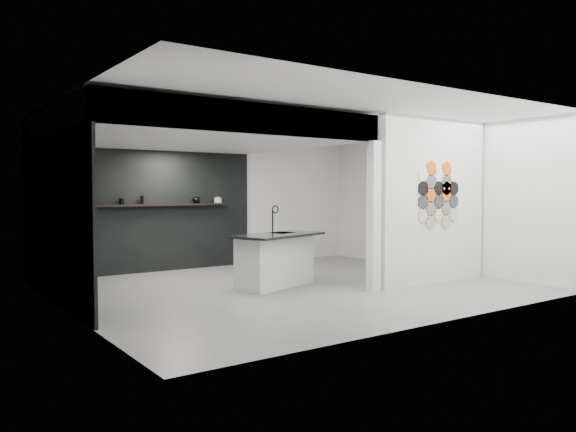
# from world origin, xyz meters

# --- Properties ---
(floor) EXTENTS (7.00, 6.00, 0.01)m
(floor) POSITION_xyz_m (0.00, 0.00, -0.01)
(floor) COLOR slate
(partition_panel) EXTENTS (2.45, 0.15, 2.80)m
(partition_panel) POSITION_xyz_m (2.23, -1.00, 1.40)
(partition_panel) COLOR silver
(partition_panel) RESTS_ON floor
(bay_clad_back) EXTENTS (4.40, 0.04, 2.35)m
(bay_clad_back) POSITION_xyz_m (-1.30, 2.97, 1.18)
(bay_clad_back) COLOR black
(bay_clad_back) RESTS_ON floor
(bay_clad_left) EXTENTS (0.04, 4.00, 2.35)m
(bay_clad_left) POSITION_xyz_m (-3.47, 1.00, 1.18)
(bay_clad_left) COLOR black
(bay_clad_left) RESTS_ON floor
(bulkhead) EXTENTS (4.40, 4.00, 0.40)m
(bulkhead) POSITION_xyz_m (-1.30, 1.00, 2.55)
(bulkhead) COLOR silver
(bulkhead) RESTS_ON corner_column
(corner_column) EXTENTS (0.16, 0.16, 2.35)m
(corner_column) POSITION_xyz_m (0.82, -1.00, 1.18)
(corner_column) COLOR silver
(corner_column) RESTS_ON floor
(fascia_beam) EXTENTS (4.40, 0.16, 0.40)m
(fascia_beam) POSITION_xyz_m (-1.30, -0.92, 2.55)
(fascia_beam) COLOR silver
(fascia_beam) RESTS_ON corner_column
(wall_basin) EXTENTS (0.40, 0.60, 0.12)m
(wall_basin) POSITION_xyz_m (-3.24, 0.80, 0.85)
(wall_basin) COLOR silver
(wall_basin) RESTS_ON bay_clad_left
(display_shelf) EXTENTS (3.00, 0.15, 0.04)m
(display_shelf) POSITION_xyz_m (-1.20, 2.87, 1.30)
(display_shelf) COLOR black
(display_shelf) RESTS_ON bay_clad_back
(kitchen_island) EXTENTS (1.79, 1.21, 1.33)m
(kitchen_island) POSITION_xyz_m (-0.21, 0.21, 0.45)
(kitchen_island) COLOR silver
(kitchen_island) RESTS_ON floor
(stockpot) EXTENTS (0.26, 0.26, 0.20)m
(stockpot) POSITION_xyz_m (-2.55, 2.87, 1.42)
(stockpot) COLOR black
(stockpot) RESTS_ON display_shelf
(kettle) EXTENTS (0.20, 0.20, 0.14)m
(kettle) POSITION_xyz_m (-0.34, 2.87, 1.39)
(kettle) COLOR black
(kettle) RESTS_ON display_shelf
(glass_bowl) EXTENTS (0.20, 0.20, 0.11)m
(glass_bowl) POSITION_xyz_m (0.15, 2.87, 1.38)
(glass_bowl) COLOR gray
(glass_bowl) RESTS_ON display_shelf
(glass_vase) EXTENTS (0.11, 0.11, 0.12)m
(glass_vase) POSITION_xyz_m (0.15, 2.87, 1.38)
(glass_vase) COLOR gray
(glass_vase) RESTS_ON display_shelf
(bottle_dark) EXTENTS (0.08, 0.08, 0.16)m
(bottle_dark) POSITION_xyz_m (-1.46, 2.87, 1.40)
(bottle_dark) COLOR black
(bottle_dark) RESTS_ON display_shelf
(utensil_cup) EXTENTS (0.11, 0.11, 0.11)m
(utensil_cup) POSITION_xyz_m (-1.86, 2.87, 1.38)
(utensil_cup) COLOR black
(utensil_cup) RESTS_ON display_shelf
(hex_tile_cluster) EXTENTS (1.04, 0.02, 1.16)m
(hex_tile_cluster) POSITION_xyz_m (2.26, -1.09, 1.50)
(hex_tile_cluster) COLOR beige
(hex_tile_cluster) RESTS_ON partition_panel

